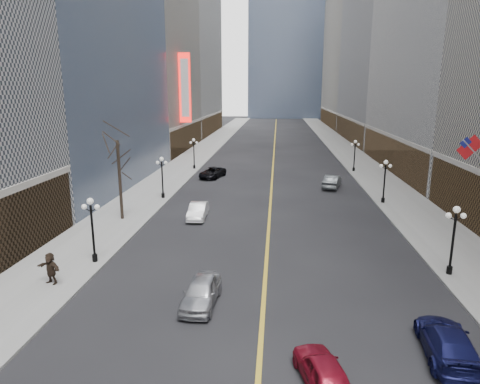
% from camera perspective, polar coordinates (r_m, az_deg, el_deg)
% --- Properties ---
extents(sidewalk_east, '(6.00, 230.00, 0.15)m').
position_cam_1_polar(sidewalk_east, '(68.96, 16.15, 3.23)').
color(sidewalk_east, gray).
rests_on(sidewalk_east, ground).
extents(sidewalk_west, '(6.00, 230.00, 0.15)m').
position_cam_1_polar(sidewalk_west, '(69.20, -7.27, 3.69)').
color(sidewalk_west, gray).
rests_on(sidewalk_west, ground).
extents(lane_line, '(0.25, 200.00, 0.02)m').
position_cam_1_polar(lane_line, '(77.53, 4.51, 4.75)').
color(lane_line, gold).
rests_on(lane_line, ground).
extents(bldg_east_c, '(26.60, 40.60, 48.80)m').
position_cam_1_polar(bldg_east_c, '(107.47, 22.05, 19.21)').
color(bldg_east_c, '#9B9A9D').
rests_on(bldg_east_c, ground).
extents(bldg_east_d, '(26.60, 46.60, 62.80)m').
position_cam_1_polar(bldg_east_d, '(149.83, 17.34, 20.36)').
color(bldg_east_d, '#AAA28D').
rests_on(bldg_east_d, ground).
extents(bldg_west_c, '(26.60, 30.60, 50.80)m').
position_cam_1_polar(bldg_west_c, '(90.03, -16.01, 21.60)').
color(bldg_west_c, '#AAA28D').
rests_on(bldg_west_c, ground).
extents(streetlamp_east_1, '(1.26, 0.44, 4.52)m').
position_cam_1_polar(streetlamp_east_1, '(30.21, 26.62, -4.93)').
color(streetlamp_east_1, black).
rests_on(streetlamp_east_1, sidewalk_east).
extents(streetlamp_east_2, '(1.26, 0.44, 4.52)m').
position_cam_1_polar(streetlamp_east_2, '(46.86, 18.75, 1.93)').
color(streetlamp_east_2, black).
rests_on(streetlamp_east_2, sidewalk_east).
extents(streetlamp_east_3, '(1.26, 0.44, 4.52)m').
position_cam_1_polar(streetlamp_east_3, '(64.24, 15.05, 5.14)').
color(streetlamp_east_3, black).
rests_on(streetlamp_east_3, sidewalk_east).
extents(streetlamp_west_1, '(1.26, 0.44, 4.52)m').
position_cam_1_polar(streetlamp_west_1, '(30.66, -19.13, -3.96)').
color(streetlamp_west_1, black).
rests_on(streetlamp_west_1, sidewalk_west).
extents(streetlamp_west_2, '(1.26, 0.44, 4.52)m').
position_cam_1_polar(streetlamp_west_2, '(47.15, -10.35, 2.50)').
color(streetlamp_west_2, black).
rests_on(streetlamp_west_2, sidewalk_west).
extents(streetlamp_west_3, '(1.26, 0.44, 4.52)m').
position_cam_1_polar(streetlamp_west_3, '(64.45, -6.17, 5.55)').
color(streetlamp_west_3, black).
rests_on(streetlamp_west_3, sidewalk_west).
extents(flag_5, '(2.87, 0.12, 2.87)m').
position_cam_1_polar(flag_5, '(36.98, 28.52, 5.00)').
color(flag_5, '#B2B2B7').
rests_on(flag_5, ground).
extents(theatre_marquee, '(2.00, 0.55, 12.00)m').
position_cam_1_polar(theatre_marquee, '(78.39, -7.35, 13.58)').
color(theatre_marquee, red).
rests_on(theatre_marquee, ground).
extents(tree_west_far, '(3.60, 3.60, 7.92)m').
position_cam_1_polar(tree_west_far, '(39.63, -15.95, 5.04)').
color(tree_west_far, '#2D231C').
rests_on(tree_west_far, sidewalk_west).
extents(car_nb_near, '(2.00, 4.54, 1.52)m').
position_cam_1_polar(car_nb_near, '(24.48, -5.21, -13.11)').
color(car_nb_near, '#A7A9AF').
rests_on(car_nb_near, ground).
extents(car_nb_mid, '(1.65, 4.39, 1.43)m').
position_cam_1_polar(car_nb_mid, '(40.00, -5.64, -2.53)').
color(car_nb_mid, white).
rests_on(car_nb_mid, ground).
extents(car_nb_far, '(3.59, 5.55, 1.42)m').
position_cam_1_polar(car_nb_far, '(58.41, -3.71, 2.60)').
color(car_nb_far, black).
rests_on(car_nb_far, ground).
extents(car_sb_near, '(2.54, 5.26, 1.48)m').
position_cam_1_polar(car_sb_near, '(22.20, 25.94, -17.57)').
color(car_sb_near, '#131548').
rests_on(car_sb_near, ground).
extents(car_sb_mid, '(2.59, 4.33, 1.38)m').
position_cam_1_polar(car_sb_mid, '(18.90, 11.03, -22.41)').
color(car_sb_mid, maroon).
rests_on(car_sb_mid, ground).
extents(car_sb_far, '(2.90, 5.11, 1.59)m').
position_cam_1_polar(car_sb_far, '(53.36, 12.19, 1.37)').
color(car_sb_far, '#43474A').
rests_on(car_sb_far, ground).
extents(ped_west_far, '(1.89, 1.15, 1.97)m').
position_cam_1_polar(ped_west_far, '(28.80, -23.95, -9.26)').
color(ped_west_far, black).
rests_on(ped_west_far, sidewalk_west).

